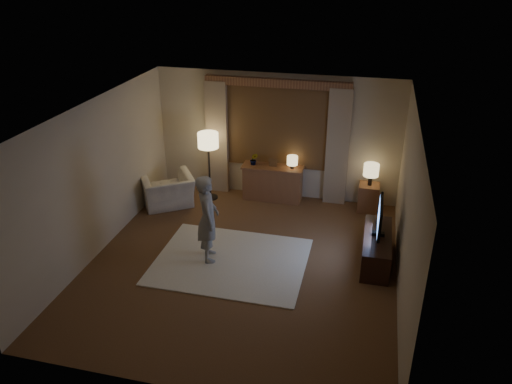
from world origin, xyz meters
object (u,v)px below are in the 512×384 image
(sideboard, at_px, (273,184))
(person, at_px, (208,218))
(armchair, at_px, (168,191))
(tv_stand, at_px, (376,248))
(side_table, at_px, (368,198))

(sideboard, bearing_deg, person, -102.74)
(armchair, distance_m, tv_stand, 4.34)
(sideboard, relative_size, side_table, 2.14)
(tv_stand, bearing_deg, armchair, 165.10)
(armchair, height_order, side_table, armchair)
(side_table, distance_m, tv_stand, 1.86)
(sideboard, height_order, armchair, sideboard)
(sideboard, distance_m, side_table, 1.97)
(armchair, bearing_deg, tv_stand, 131.04)
(armchair, distance_m, person, 2.29)
(sideboard, distance_m, tv_stand, 2.88)
(side_table, relative_size, tv_stand, 0.40)
(side_table, xyz_separation_m, person, (-2.53, -2.43, 0.50))
(tv_stand, xyz_separation_m, person, (-2.73, -0.59, 0.53))
(sideboard, bearing_deg, armchair, -158.94)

